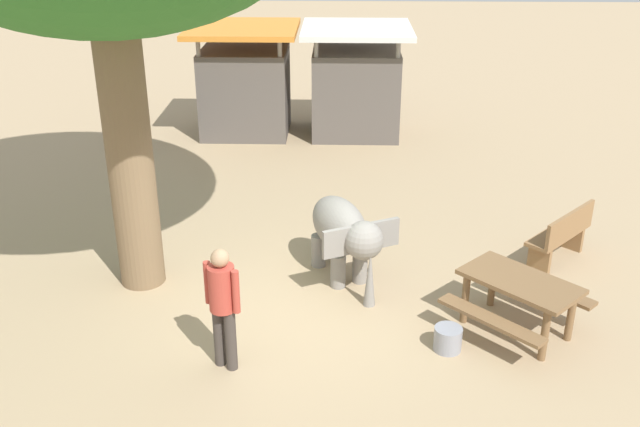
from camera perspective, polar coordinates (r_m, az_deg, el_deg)
The scene contains 8 objects.
ground_plane at distance 10.26m, azimuth -1.94°, elevation -7.65°, with size 60.00×60.00×0.00m, color tan.
elephant at distance 10.68m, azimuth 1.94°, elevation -1.49°, with size 1.44×1.73×1.22m.
person_handler at distance 8.75m, azimuth -7.68°, elevation -6.77°, with size 0.45×0.32×1.62m.
wooden_bench at distance 11.95m, azimuth 18.52°, elevation -1.54°, with size 1.25×1.29×0.88m.
picnic_table_far at distance 9.88m, azimuth 15.39°, elevation -6.01°, with size 2.11×2.11×0.78m.
market_stall_orange at distance 17.41m, azimuth -5.89°, elevation 9.97°, with size 2.50×2.50×2.52m.
market_stall_white at distance 17.27m, azimuth 2.82°, elevation 9.95°, with size 2.50×2.50×2.52m.
feed_bucket at distance 9.53m, azimuth 10.03°, elevation -9.69°, with size 0.36×0.36×0.32m, color gray.
Camera 1 is at (0.59, -8.68, 5.44)m, focal length 40.65 mm.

